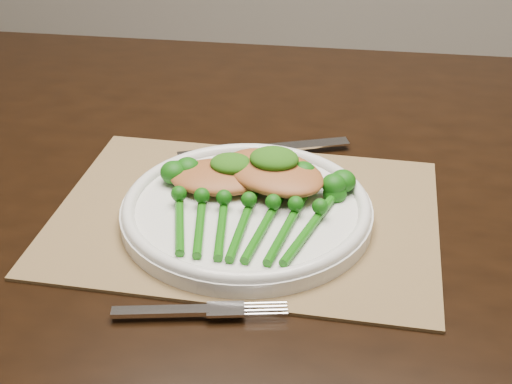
% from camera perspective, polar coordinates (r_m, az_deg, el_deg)
% --- Properties ---
extents(dining_table, '(1.65, 1.00, 0.75)m').
position_cam_1_polar(dining_table, '(1.14, 2.69, -14.75)').
color(dining_table, black).
rests_on(dining_table, ground).
extents(placemat, '(0.44, 0.33, 0.00)m').
position_cam_1_polar(placemat, '(0.82, -0.82, -1.86)').
color(placemat, olive).
rests_on(placemat, dining_table).
extents(dinner_plate, '(0.28, 0.28, 0.03)m').
position_cam_1_polar(dinner_plate, '(0.80, -0.75, -1.34)').
color(dinner_plate, white).
rests_on(dinner_plate, placemat).
extents(knife, '(0.22, 0.11, 0.01)m').
position_cam_1_polar(knife, '(0.94, -0.68, 3.34)').
color(knife, silver).
rests_on(knife, placemat).
extents(fork, '(0.16, 0.06, 0.01)m').
position_cam_1_polar(fork, '(0.68, -3.60, -9.41)').
color(fork, silver).
rests_on(fork, placemat).
extents(chicken_fillet_left, '(0.13, 0.10, 0.02)m').
position_cam_1_polar(chicken_fillet_left, '(0.83, -2.94, 1.23)').
color(chicken_fillet_left, '#AE6432').
rests_on(chicken_fillet_left, dinner_plate).
extents(chicken_fillet_right, '(0.16, 0.14, 0.03)m').
position_cam_1_polar(chicken_fillet_right, '(0.82, 1.38, 1.61)').
color(chicken_fillet_right, '#AE6432').
rests_on(chicken_fillet_right, dinner_plate).
extents(pesto_dollop_left, '(0.05, 0.04, 0.02)m').
position_cam_1_polar(pesto_dollop_left, '(0.83, -1.99, 2.28)').
color(pesto_dollop_left, '#17480A').
rests_on(pesto_dollop_left, chicken_fillet_left).
extents(pesto_dollop_right, '(0.06, 0.05, 0.02)m').
position_cam_1_polar(pesto_dollop_right, '(0.82, 1.46, 2.69)').
color(pesto_dollop_right, '#17480A').
rests_on(pesto_dollop_right, chicken_fillet_right).
extents(broccolini_bundle, '(0.18, 0.19, 0.04)m').
position_cam_1_polar(broccolini_bundle, '(0.77, -0.90, -2.14)').
color(broccolini_bundle, '#145C0C').
rests_on(broccolini_bundle, dinner_plate).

